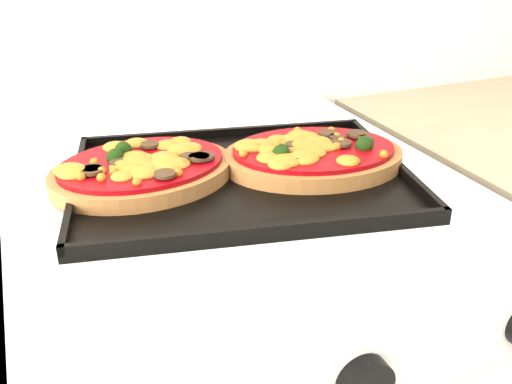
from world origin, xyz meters
name	(u,v)px	position (x,y,z in m)	size (l,w,h in m)	color
control_panel	(357,367)	(-0.03, 1.39, 0.85)	(0.60, 0.02, 0.09)	silver
knob_center	(365,383)	(-0.03, 1.37, 0.85)	(0.05, 0.05, 0.02)	black
baking_tray	(241,175)	(-0.02, 1.69, 0.92)	(0.43, 0.32, 0.02)	black
pizza_left	(142,168)	(-0.15, 1.73, 0.94)	(0.24, 0.18, 0.03)	#9A6235
pizza_right	(313,154)	(0.08, 1.68, 0.94)	(0.25, 0.18, 0.04)	#9A6235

